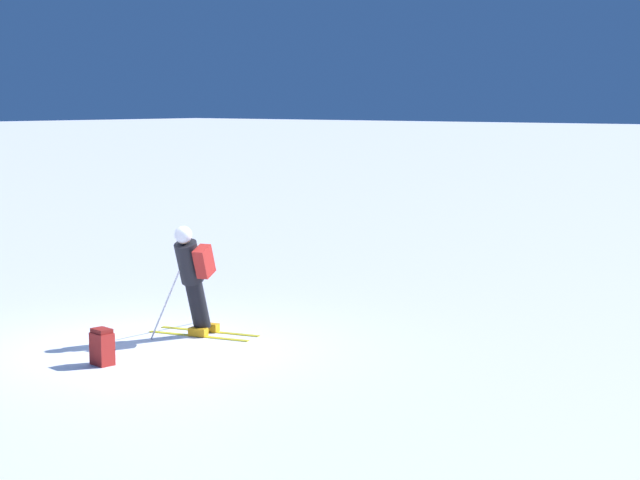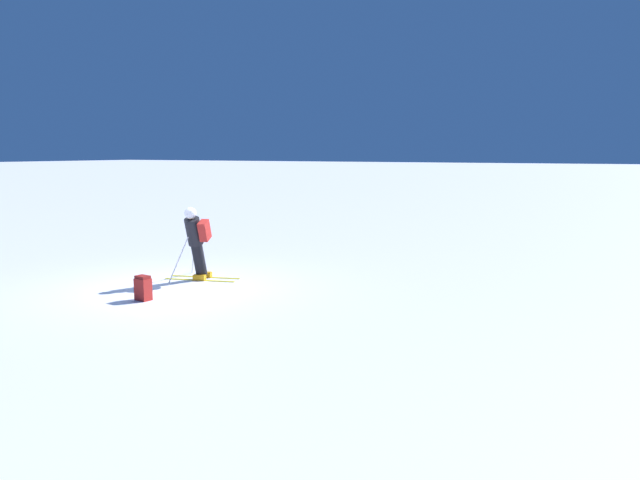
{
  "view_description": "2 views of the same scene",
  "coord_description": "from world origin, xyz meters",
  "views": [
    {
      "loc": [
        10.32,
        11.37,
        3.54
      ],
      "look_at": [
        -2.35,
        1.25,
        1.43
      ],
      "focal_mm": 60.0,
      "sensor_mm": 36.0,
      "label": 1
    },
    {
      "loc": [
        10.23,
        9.1,
        2.95
      ],
      "look_at": [
        -0.71,
        3.29,
        1.18
      ],
      "focal_mm": 35.0,
      "sensor_mm": 36.0,
      "label": 2
    }
  ],
  "objects": [
    {
      "name": "ground_plane",
      "position": [
        0.0,
        0.0,
        0.0
      ],
      "size": [
        300.0,
        300.0,
        0.0
      ],
      "primitive_type": "plane",
      "color": "white"
    },
    {
      "name": "skier",
      "position": [
        -0.75,
        0.12,
        0.97
      ],
      "size": [
        1.25,
        1.76,
        1.77
      ],
      "rotation": [
        0.0,
        0.0,
        0.27
      ],
      "color": "yellow",
      "rests_on": "ground"
    },
    {
      "name": "spare_backpack",
      "position": [
        1.15,
        0.28,
        0.24
      ],
      "size": [
        0.25,
        0.32,
        0.5
      ],
      "rotation": [
        0.0,
        0.0,
        4.59
      ],
      "color": "#AD231E",
      "rests_on": "ground"
    }
  ]
}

